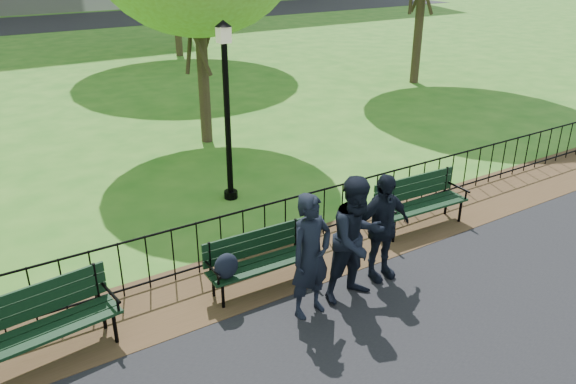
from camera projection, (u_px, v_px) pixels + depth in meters
ground at (348, 308)px, 7.99m from camera, size 120.00×120.00×0.00m
dirt_strip at (291, 261)px, 9.14m from camera, size 60.00×1.60×0.01m
far_street at (1, 26)px, 34.97m from camera, size 70.00×9.00×0.01m
iron_fence at (275, 223)px, 9.33m from camera, size 24.06×0.06×1.00m
park_bench_main at (247, 259)px, 8.14m from camera, size 1.68×0.56×0.94m
park_bench_left_a at (38, 318)px, 6.80m from camera, size 1.92×0.79×1.06m
park_bench_right_a at (419, 197)px, 10.09m from camera, size 1.83×0.64×1.02m
lamppost at (227, 107)px, 10.67m from camera, size 0.32×0.32×3.51m
person_left at (311, 256)px, 7.54m from camera, size 0.70×0.50×1.80m
person_mid at (357, 239)px, 7.88m from camera, size 0.92×0.48×1.88m
person_right at (382, 227)px, 8.40m from camera, size 1.02×0.47×1.71m
sedan_dark at (205, 2)px, 40.89m from camera, size 5.61×3.39×1.52m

